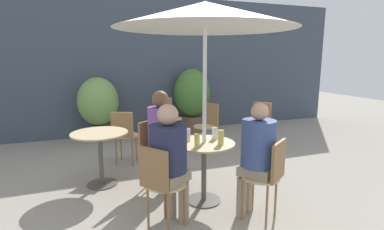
% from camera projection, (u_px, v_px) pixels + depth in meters
% --- Properties ---
extents(ground_plane, '(20.00, 20.00, 0.00)m').
position_uv_depth(ground_plane, '(211.00, 207.00, 3.42)').
color(ground_plane, gray).
extents(storefront_wall, '(10.00, 0.06, 3.00)m').
position_uv_depth(storefront_wall, '(142.00, 66.00, 6.61)').
color(storefront_wall, '#3D4756').
rests_on(storefront_wall, ground_plane).
extents(cafe_table_near, '(0.71, 0.71, 0.72)m').
position_uv_depth(cafe_table_near, '(204.00, 158.00, 3.47)').
color(cafe_table_near, '#514C47').
rests_on(cafe_table_near, ground_plane).
extents(cafe_table_far, '(0.73, 0.73, 0.72)m').
position_uv_depth(cafe_table_far, '(100.00, 145.00, 3.93)').
color(cafe_table_far, '#514C47').
rests_on(cafe_table_far, ground_plane).
extents(bistro_chair_0, '(0.45, 0.45, 0.87)m').
position_uv_depth(bistro_chair_0, '(154.00, 147.00, 3.91)').
color(bistro_chair_0, tan).
rests_on(bistro_chair_0, ground_plane).
extents(bistro_chair_1, '(0.45, 0.45, 0.87)m').
position_uv_depth(bistro_chair_1, '(160.00, 180.00, 2.84)').
color(bistro_chair_1, tan).
rests_on(bistro_chair_1, ground_plane).
extents(bistro_chair_2, '(0.45, 0.45, 0.87)m').
position_uv_depth(bistro_chair_2, '(269.00, 172.00, 3.04)').
color(bistro_chair_2, tan).
rests_on(bistro_chair_2, ground_plane).
extents(bistro_chair_3, '(0.43, 0.44, 0.87)m').
position_uv_depth(bistro_chair_3, '(124.00, 132.00, 4.67)').
color(bistro_chair_3, tan).
rests_on(bistro_chair_3, ground_plane).
extents(bistro_chair_4, '(0.45, 0.45, 0.87)m').
position_uv_depth(bistro_chair_4, '(263.00, 119.00, 5.65)').
color(bistro_chair_4, tan).
rests_on(bistro_chair_4, ground_plane).
extents(bistro_chair_5, '(0.44, 0.43, 0.87)m').
position_uv_depth(bistro_chair_5, '(208.00, 122.00, 5.42)').
color(bistro_chair_5, tan).
rests_on(bistro_chair_5, ground_plane).
extents(bistro_chair_6, '(0.44, 0.45, 0.87)m').
position_uv_depth(bistro_chair_6, '(169.00, 115.00, 6.10)').
color(bistro_chair_6, tan).
rests_on(bistro_chair_6, ground_plane).
extents(seated_person_0, '(0.40, 0.41, 1.28)m').
position_uv_depth(seated_person_0, '(161.00, 131.00, 3.79)').
color(seated_person_0, brown).
rests_on(seated_person_0, ground_plane).
extents(seated_person_1, '(0.46, 0.45, 1.25)m').
position_uv_depth(seated_person_1, '(169.00, 155.00, 2.92)').
color(seated_person_1, gray).
rests_on(seated_person_1, ground_plane).
extents(seated_person_2, '(0.44, 0.44, 1.24)m').
position_uv_depth(seated_person_2, '(256.00, 151.00, 3.08)').
color(seated_person_2, gray).
rests_on(seated_person_2, ground_plane).
extents(beer_glass_0, '(0.07, 0.07, 0.17)m').
position_uv_depth(beer_glass_0, '(221.00, 137.00, 3.34)').
color(beer_glass_0, '#DBC65B').
rests_on(beer_glass_0, cafe_table_near).
extents(beer_glass_1, '(0.07, 0.07, 0.14)m').
position_uv_depth(beer_glass_1, '(215.00, 133.00, 3.58)').
color(beer_glass_1, silver).
rests_on(beer_glass_1, cafe_table_near).
extents(beer_glass_2, '(0.06, 0.06, 0.15)m').
position_uv_depth(beer_glass_2, '(188.00, 135.00, 3.49)').
color(beer_glass_2, silver).
rests_on(beer_glass_2, cafe_table_near).
extents(beer_glass_3, '(0.06, 0.06, 0.15)m').
position_uv_depth(beer_glass_3, '(197.00, 141.00, 3.25)').
color(beer_glass_3, '#DBC65B').
rests_on(beer_glass_3, cafe_table_near).
extents(potted_plant_0, '(0.81, 0.81, 1.30)m').
position_uv_depth(potted_plant_0, '(98.00, 104.00, 6.10)').
color(potted_plant_0, '#93664C').
rests_on(potted_plant_0, ground_plane).
extents(potted_plant_1, '(0.81, 0.81, 1.44)m').
position_uv_depth(potted_plant_1, '(192.00, 96.00, 6.79)').
color(potted_plant_1, brown).
rests_on(potted_plant_1, ground_plane).
extents(umbrella, '(1.97, 1.97, 2.26)m').
position_uv_depth(umbrella, '(205.00, 16.00, 3.18)').
color(umbrella, silver).
rests_on(umbrella, ground_plane).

